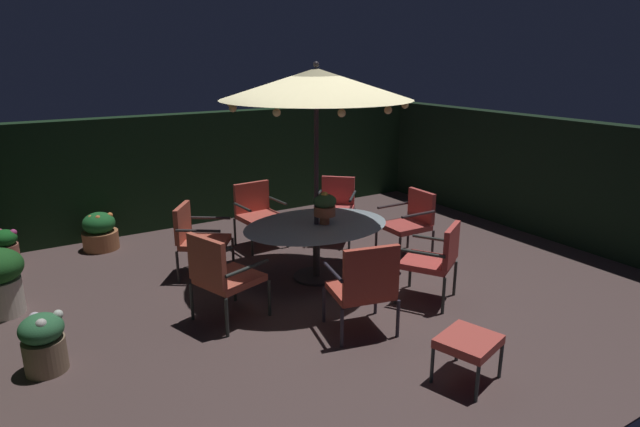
% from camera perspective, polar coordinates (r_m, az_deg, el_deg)
% --- Properties ---
extents(ground_plane, '(8.04, 6.96, 0.02)m').
position_cam_1_polar(ground_plane, '(6.74, 1.00, -7.36)').
color(ground_plane, '#4F3C3A').
extents(hedge_backdrop_rear, '(8.04, 0.30, 1.83)m').
position_cam_1_polar(hedge_backdrop_rear, '(9.32, -10.15, 5.10)').
color(hedge_backdrop_rear, black).
rests_on(hedge_backdrop_rear, ground_plane).
extents(hedge_backdrop_right, '(0.30, 6.96, 1.83)m').
position_cam_1_polar(hedge_backdrop_right, '(9.06, 22.15, 3.81)').
color(hedge_backdrop_right, black).
rests_on(hedge_backdrop_right, ground_plane).
extents(patio_dining_table, '(1.88, 1.42, 0.72)m').
position_cam_1_polar(patio_dining_table, '(6.64, -0.38, -2.02)').
color(patio_dining_table, '#303031').
rests_on(patio_dining_table, ground_plane).
extents(patio_umbrella, '(2.25, 2.25, 2.66)m').
position_cam_1_polar(patio_umbrella, '(6.31, -0.41, 13.64)').
color(patio_umbrella, '#322C34').
rests_on(patio_umbrella, ground_plane).
extents(centerpiece_planter, '(0.29, 0.29, 0.41)m').
position_cam_1_polar(centerpiece_planter, '(6.55, 0.50, 0.90)').
color(centerpiece_planter, '#AF6A44').
rests_on(centerpiece_planter, patio_dining_table).
extents(patio_chair_north, '(0.83, 0.84, 0.94)m').
position_cam_1_polar(patio_chair_north, '(8.09, 1.73, 1.01)').
color(patio_chair_north, '#2A3133').
rests_on(patio_chair_north, ground_plane).
extents(patio_chair_northeast, '(0.66, 0.60, 0.93)m').
position_cam_1_polar(patio_chair_northeast, '(7.89, -6.73, 0.39)').
color(patio_chair_northeast, '#2B302D').
rests_on(patio_chair_northeast, ground_plane).
extents(patio_chair_east, '(0.82, 0.81, 0.92)m').
position_cam_1_polar(patio_chair_east, '(6.94, -13.00, -2.30)').
color(patio_chair_east, '#322E2E').
rests_on(patio_chair_east, ground_plane).
extents(patio_chair_southeast, '(0.78, 0.76, 0.99)m').
position_cam_1_polar(patio_chair_southeast, '(5.66, -10.50, -6.26)').
color(patio_chair_southeast, '#2B302D').
rests_on(patio_chair_southeast, ground_plane).
extents(patio_chair_south, '(0.74, 0.69, 0.99)m').
position_cam_1_polar(patio_chair_south, '(5.33, 4.81, -7.50)').
color(patio_chair_south, '#2E2934').
rests_on(patio_chair_south, ground_plane).
extents(patio_chair_southwest, '(0.77, 0.77, 0.93)m').
position_cam_1_polar(patio_chair_southwest, '(6.16, 12.28, -4.55)').
color(patio_chair_southwest, '#2B312D').
rests_on(patio_chair_southwest, ground_plane).
extents(patio_chair_west, '(0.63, 0.57, 0.92)m').
position_cam_1_polar(patio_chair_west, '(7.51, 9.67, -0.63)').
color(patio_chair_west, '#32292B').
rests_on(patio_chair_west, ground_plane).
extents(ottoman_footrest, '(0.60, 0.57, 0.41)m').
position_cam_1_polar(ottoman_footrest, '(4.86, 15.58, -13.20)').
color(ottoman_footrest, '#2A3133').
rests_on(ottoman_footrest, ground_plane).
extents(potted_plant_right_far, '(0.38, 0.38, 0.55)m').
position_cam_1_polar(potted_plant_right_far, '(5.44, -27.47, -12.06)').
color(potted_plant_right_far, '#846B53').
rests_on(potted_plant_right_far, ground_plane).
extents(potted_plant_right_near, '(0.33, 0.33, 0.53)m').
position_cam_1_polar(potted_plant_right_near, '(8.19, -30.58, -3.23)').
color(potted_plant_right_near, '#AC604E').
rests_on(potted_plant_right_near, ground_plane).
extents(potted_plant_left_far, '(0.50, 0.50, 0.55)m').
position_cam_1_polar(potted_plant_left_far, '(8.39, -22.47, -1.80)').
color(potted_plant_left_far, '#A86741').
rests_on(potted_plant_left_far, ground_plane).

